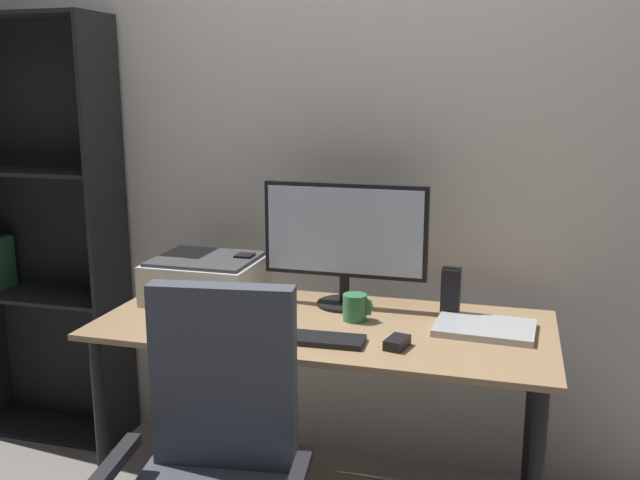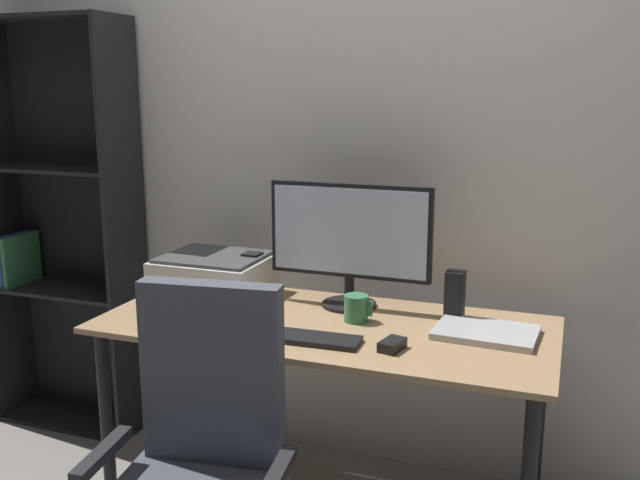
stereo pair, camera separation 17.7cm
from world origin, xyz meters
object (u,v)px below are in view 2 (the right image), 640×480
at_px(keyboard, 315,339).
at_px(mouse, 392,345).
at_px(coffee_mug, 356,308).
at_px(printer, 214,276).
at_px(laptop, 486,332).
at_px(speaker_right, 455,295).
at_px(speaker_left, 253,275).
at_px(desk, 325,346).
at_px(monitor, 350,237).
at_px(bookshelf, 64,231).

bearing_deg(keyboard, mouse, 1.79).
distance_m(coffee_mug, printer, 0.61).
xyz_separation_m(laptop, speaker_right, (-0.13, 0.14, 0.07)).
bearing_deg(speaker_left, mouse, -29.44).
distance_m(desk, monitor, 0.40).
relative_size(coffee_mug, bookshelf, 0.05).
xyz_separation_m(monitor, speaker_left, (-0.39, -0.01, -0.18)).
bearing_deg(mouse, printer, 171.11).
height_order(speaker_right, printer, speaker_right).
bearing_deg(desk, speaker_left, 151.89).
height_order(keyboard, mouse, mouse).
relative_size(speaker_left, bookshelf, 0.09).
xyz_separation_m(keyboard, printer, (-0.53, 0.33, 0.07)).
relative_size(laptop, speaker_left, 1.88).
bearing_deg(desk, monitor, 83.60).
height_order(mouse, printer, printer).
xyz_separation_m(mouse, coffee_mug, (-0.18, 0.22, 0.03)).
height_order(desk, bookshelf, bookshelf).
xyz_separation_m(monitor, keyboard, (0.01, -0.39, -0.25)).
bearing_deg(mouse, monitor, 137.81).
relative_size(coffee_mug, printer, 0.25).
distance_m(monitor, keyboard, 0.46).
bearing_deg(keyboard, speaker_right, 43.36).
bearing_deg(keyboard, monitor, 89.58).
bearing_deg(keyboard, speaker_left, 134.12).
xyz_separation_m(monitor, coffee_mug, (0.08, -0.15, -0.21)).
height_order(laptop, speaker_left, speaker_left).
height_order(desk, speaker_right, speaker_right).
height_order(coffee_mug, speaker_right, speaker_right).
height_order(mouse, speaker_left, speaker_left).
height_order(monitor, speaker_left, monitor).
bearing_deg(speaker_right, desk, -154.59).
bearing_deg(printer, mouse, -21.86).
bearing_deg(laptop, mouse, -134.62).
xyz_separation_m(keyboard, coffee_mug, (0.06, 0.24, 0.04)).
bearing_deg(speaker_right, mouse, -109.28).
distance_m(mouse, bookshelf, 1.73).
bearing_deg(bookshelf, desk, -14.18).
relative_size(desk, keyboard, 5.30).
height_order(mouse, bookshelf, bookshelf).
distance_m(keyboard, speaker_left, 0.55).
relative_size(desk, laptop, 4.80).
distance_m(desk, keyboard, 0.21).
relative_size(monitor, bookshelf, 0.33).
xyz_separation_m(monitor, bookshelf, (-1.39, 0.14, -0.10)).
distance_m(desk, speaker_left, 0.45).
xyz_separation_m(monitor, mouse, (0.26, -0.37, -0.24)).
distance_m(mouse, speaker_left, 0.74).
bearing_deg(printer, speaker_right, 3.15).
bearing_deg(bookshelf, laptop, -8.61).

